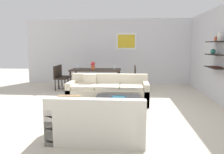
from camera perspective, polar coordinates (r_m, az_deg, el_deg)
ground_plane at (r=5.83m, az=-0.84°, el=-7.58°), size 18.00×18.00×0.00m
back_wall_unit at (r=9.12m, az=3.30°, el=6.70°), size 8.40×0.09×2.70m
right_wall_shelf_unit at (r=6.66m, az=26.74°, el=5.30°), size 0.34×8.20×2.70m
sofa_beige at (r=6.09m, az=-1.00°, el=-4.07°), size 2.21×0.90×0.78m
loveseat_white at (r=3.80m, az=-3.82°, el=-11.67°), size 1.59×0.90×0.78m
coffee_table at (r=5.01m, az=1.45°, el=-7.97°), size 1.07×1.10×0.38m
decorative_bowl at (r=4.89m, az=1.81°, el=-5.61°), size 0.35×0.35×0.07m
dining_table at (r=7.88m, az=-4.29°, el=1.53°), size 1.80×0.88×0.75m
dining_chair_right_far at (r=8.00m, az=5.24°, el=0.37°), size 0.44×0.44×0.88m
dining_chair_left_near at (r=8.03m, az=-13.76°, el=0.20°), size 0.44×0.44×0.88m
dining_chair_right_near at (r=7.61m, az=5.25°, el=-0.03°), size 0.44×0.44×0.88m
dining_chair_left_far at (r=8.40m, az=-12.90°, el=0.57°), size 0.44×0.44×0.88m
wine_glass_left_near at (r=7.89m, az=-9.26°, el=2.90°), size 0.07×0.07×0.18m
wine_glass_left_far at (r=8.10m, az=-8.88°, el=2.89°), size 0.07×0.07×0.15m
wine_glass_right_near at (r=7.67m, az=0.52°, el=2.80°), size 0.07×0.07×0.17m
wine_glass_right_far at (r=7.89m, az=0.64°, el=2.86°), size 0.06×0.06×0.16m
centerpiece_vase at (r=7.84m, az=-5.05°, el=3.12°), size 0.16×0.16×0.28m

